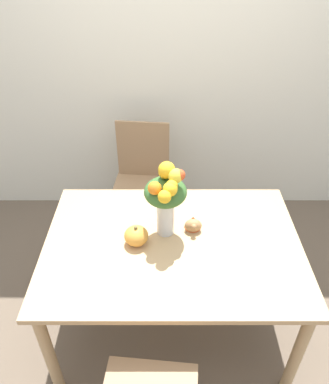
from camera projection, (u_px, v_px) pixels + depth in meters
name	position (u px, v px, depth m)	size (l,w,h in m)	color
ground_plane	(170.00, 321.00, 2.46)	(12.00, 12.00, 0.00)	brown
wall_back	(169.00, 51.00, 2.70)	(8.00, 0.06, 2.70)	silver
dining_table	(172.00, 254.00, 2.08)	(1.39, 0.97, 0.72)	tan
flower_vase	(165.00, 195.00, 1.93)	(0.22, 0.26, 0.45)	silver
pumpkin	(135.00, 235.00, 2.00)	(0.13, 0.13, 0.12)	gold
turkey_figurine	(192.00, 223.00, 2.09)	(0.10, 0.13, 0.08)	#A87A4C
dining_chair_near_window	(141.00, 182.00, 2.87)	(0.46, 0.46, 0.94)	#9E7A56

